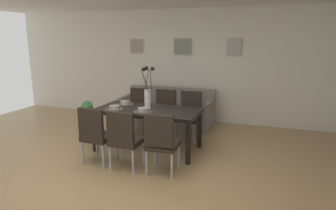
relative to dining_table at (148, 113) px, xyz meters
The scene contains 21 objects.
ground_plane 1.26m from the dining_table, 91.99° to the right, with size 9.00×9.00×0.00m, color tan.
back_wall_panel 2.28m from the dining_table, 90.97° to the left, with size 9.00×0.10×2.60m, color white.
dining_table is the anchor object (origin of this frame).
dining_chair_near_left 1.00m from the dining_table, 122.04° to the right, with size 0.46×0.46×0.92m.
dining_chair_near_right 1.02m from the dining_table, 124.24° to the left, with size 0.45×0.45×0.92m.
dining_chair_far_left 0.89m from the dining_table, 91.04° to the right, with size 0.45×0.45×0.92m.
dining_chair_far_right 0.87m from the dining_table, 90.19° to the left, with size 0.44×0.44×0.92m.
dining_chair_mid_left 1.02m from the dining_table, 56.37° to the right, with size 0.46×0.46×0.92m.
dining_chair_mid_right 1.00m from the dining_table, 57.92° to the left, with size 0.47×0.47×0.92m.
centerpiece_vase 0.36m from the dining_table, 55.35° to the left, with size 0.21×0.23×0.73m.
placemat_near_left 0.58m from the dining_table, 159.45° to the right, with size 0.32×0.32×0.01m, color #4C4742.
bowl_near_left 0.59m from the dining_table, 159.45° to the right, with size 0.17×0.17×0.07m.
placemat_near_right 0.58m from the dining_table, 159.45° to the left, with size 0.32×0.32×0.01m, color #4C4742.
bowl_near_right 0.59m from the dining_table, 159.45° to the left, with size 0.17×0.17×0.07m.
placemat_far_left 0.22m from the dining_table, 90.00° to the right, with size 0.32×0.32×0.01m, color #4C4742.
bowl_far_left 0.23m from the dining_table, 90.00° to the right, with size 0.17×0.17×0.07m.
sofa 1.69m from the dining_table, 96.90° to the left, with size 2.07×0.84×0.80m.
framed_picture_left 2.65m from the dining_table, 119.18° to the left, with size 0.33×0.03×0.35m.
framed_picture_center 2.37m from the dining_table, 90.00° to the left, with size 0.44×0.03×0.40m.
framed_picture_right 2.65m from the dining_table, 60.82° to the left, with size 0.32×0.03×0.39m.
potted_plant 1.74m from the dining_table, 161.58° to the left, with size 0.36×0.36×0.67m.
Camera 1 is at (2.00, -3.54, 1.96)m, focal length 31.65 mm.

